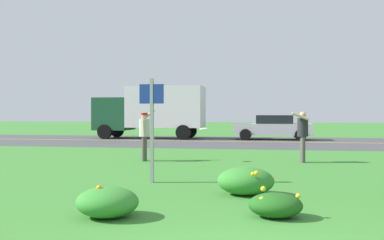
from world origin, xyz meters
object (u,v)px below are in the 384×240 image
person_catcher_dark_shirt (303,132)px  frisbee_white (203,129)px  box_truck_dark_green (152,109)px  car_silver_center_left (273,127)px  sign_post_near_path (152,119)px  person_thrower_red_cap_gray_shirt (144,132)px

person_catcher_dark_shirt → frisbee_white: 3.17m
frisbee_white → box_truck_dark_green: (-5.01, 12.28, 0.74)m
frisbee_white → car_silver_center_left: 12.51m
sign_post_near_path → car_silver_center_left: bearing=80.1°
sign_post_near_path → frisbee_white: sign_post_near_path is taller
sign_post_near_path → box_truck_dark_green: 17.31m
car_silver_center_left → frisbee_white: bearing=-100.9°
person_thrower_red_cap_gray_shirt → person_catcher_dark_shirt: person_thrower_red_cap_gray_shirt is taller
sign_post_near_path → frisbee_white: 4.48m
person_catcher_dark_shirt → box_truck_dark_green: (-8.17, 11.96, 0.83)m
car_silver_center_left → person_catcher_dark_shirt: bearing=-86.2°
car_silver_center_left → box_truck_dark_green: (-7.38, -0.00, 1.06)m
person_thrower_red_cap_gray_shirt → car_silver_center_left: (4.31, 12.40, -0.23)m
person_catcher_dark_shirt → car_silver_center_left: person_catcher_dark_shirt is taller
sign_post_near_path → frisbee_white: size_ratio=9.37×
frisbee_white → person_catcher_dark_shirt: bearing=5.9°
sign_post_near_path → box_truck_dark_green: box_truck_dark_green is taller
sign_post_near_path → box_truck_dark_green: bearing=105.0°
sign_post_near_path → person_thrower_red_cap_gray_shirt: bearing=108.1°
box_truck_dark_green → car_silver_center_left: bearing=0.0°
frisbee_white → box_truck_dark_green: bearing=112.2°
person_thrower_red_cap_gray_shirt → sign_post_near_path: bearing=-71.9°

